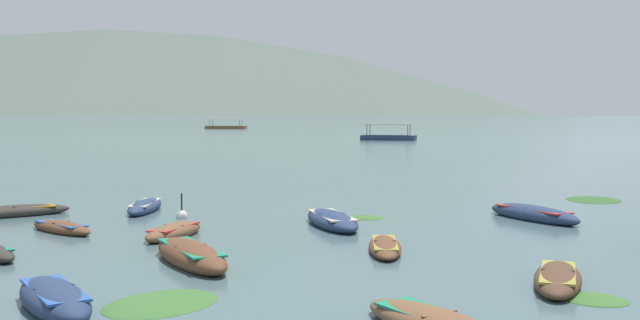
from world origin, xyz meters
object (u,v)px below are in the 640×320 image
(rowboat_4, at_px, (329,220))
(rowboat_6, at_px, (142,207))
(rowboat_9, at_px, (382,247))
(rowboat_11, at_px, (555,279))
(rowboat_13, at_px, (171,232))
(ferry_0, at_px, (386,137))
(ferry_1, at_px, (223,127))
(rowboat_0, at_px, (531,214))
(rowboat_2, at_px, (9,212))
(rowboat_12, at_px, (188,255))
(mooring_buoy, at_px, (179,216))
(rowboat_8, at_px, (58,228))
(rowboat_7, at_px, (51,299))

(rowboat_4, xyz_separation_m, rowboat_6, (-7.42, 3.95, -0.02))
(rowboat_9, distance_m, rowboat_11, 5.48)
(rowboat_9, height_order, rowboat_13, rowboat_13)
(rowboat_13, bearing_deg, ferry_0, 80.20)
(ferry_1, bearing_deg, rowboat_6, -83.92)
(rowboat_0, height_order, rowboat_2, rowboat_0)
(rowboat_12, bearing_deg, rowboat_2, 133.35)
(ferry_1, distance_m, mooring_buoy, 161.59)
(rowboat_9, xyz_separation_m, rowboat_11, (3.55, -4.18, 0.03))
(rowboat_11, distance_m, rowboat_13, 12.00)
(rowboat_8, distance_m, rowboat_13, 4.04)
(rowboat_4, bearing_deg, rowboat_0, 11.76)
(rowboat_11, bearing_deg, rowboat_6, 133.92)
(rowboat_6, xyz_separation_m, rowboat_13, (2.39, -6.25, -0.01))
(rowboat_0, bearing_deg, mooring_buoy, 178.48)
(rowboat_12, height_order, ferry_0, ferry_0)
(rowboat_9, bearing_deg, rowboat_11, -49.63)
(rowboat_4, relative_size, rowboat_7, 1.26)
(ferry_0, bearing_deg, rowboat_9, -95.36)
(rowboat_8, distance_m, ferry_0, 85.63)
(rowboat_4, relative_size, rowboat_12, 1.02)
(rowboat_4, distance_m, ferry_1, 164.20)
(rowboat_9, height_order, rowboat_12, rowboat_12)
(rowboat_4, xyz_separation_m, rowboat_13, (-5.03, -2.29, -0.03))
(rowboat_2, relative_size, rowboat_7, 1.16)
(rowboat_4, bearing_deg, ferry_1, 98.50)
(rowboat_8, relative_size, rowboat_12, 0.68)
(rowboat_2, height_order, ferry_1, ferry_1)
(rowboat_4, bearing_deg, rowboat_9, -73.28)
(rowboat_9, bearing_deg, mooring_buoy, 136.49)
(rowboat_11, height_order, mooring_buoy, mooring_buoy)
(rowboat_4, relative_size, ferry_1, 0.43)
(rowboat_2, bearing_deg, rowboat_6, 18.19)
(rowboat_4, height_order, rowboat_7, rowboat_7)
(rowboat_8, xyz_separation_m, ferry_1, (-15.34, 163.68, 0.30))
(rowboat_11, relative_size, ferry_0, 0.44)
(rowboat_2, height_order, ferry_0, ferry_0)
(rowboat_7, height_order, rowboat_12, rowboat_12)
(rowboat_0, xyz_separation_m, mooring_buoy, (-13.00, 0.35, -0.10))
(rowboat_6, bearing_deg, rowboat_13, -69.08)
(rowboat_8, xyz_separation_m, rowboat_13, (3.91, -1.01, 0.03))
(rowboat_13, height_order, ferry_1, ferry_1)
(rowboat_8, height_order, rowboat_13, rowboat_13)
(rowboat_7, height_order, ferry_1, ferry_1)
(ferry_1, bearing_deg, rowboat_11, -80.31)
(rowboat_9, relative_size, ferry_1, 0.32)
(rowboat_0, relative_size, rowboat_2, 1.09)
(rowboat_2, distance_m, rowboat_6, 4.93)
(rowboat_9, xyz_separation_m, ferry_1, (-25.71, 167.14, 0.31))
(rowboat_9, height_order, mooring_buoy, mooring_buoy)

